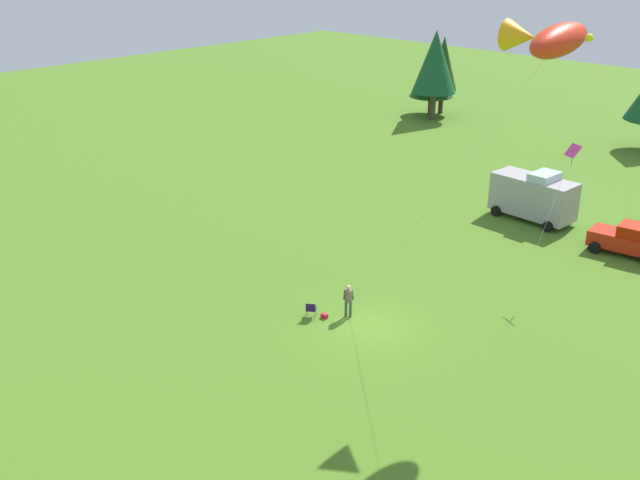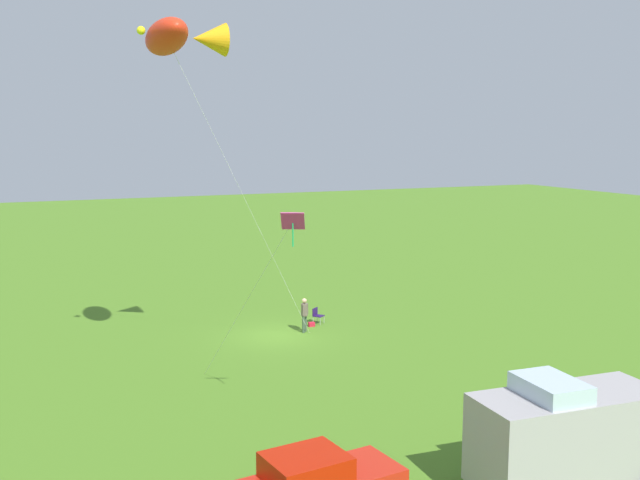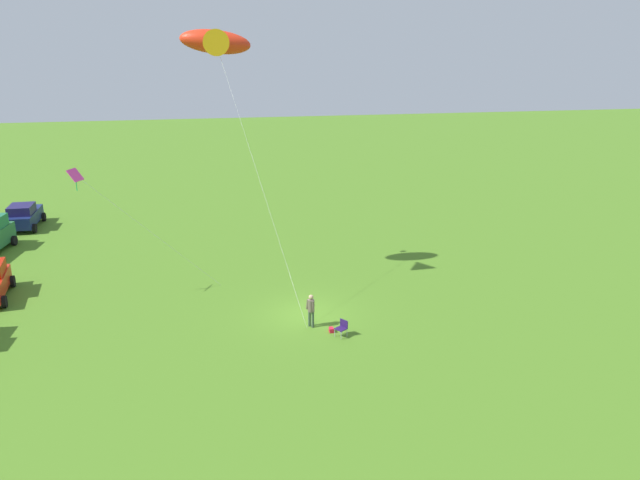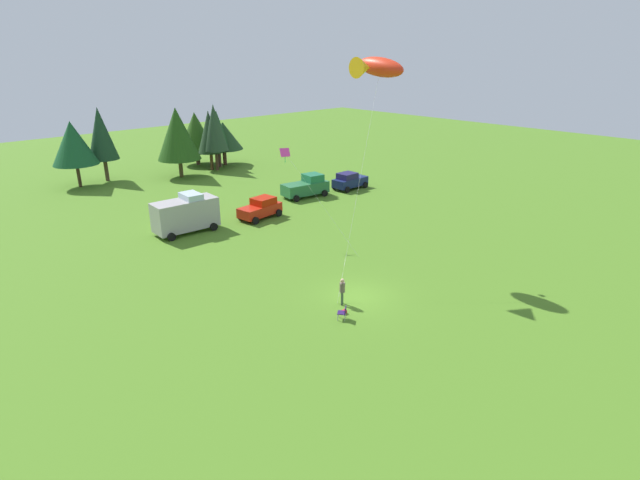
{
  "view_description": "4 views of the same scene",
  "coord_description": "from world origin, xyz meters",
  "px_view_note": "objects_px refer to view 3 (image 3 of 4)",
  "views": [
    {
      "loc": [
        20.31,
        -24.36,
        17.73
      ],
      "look_at": [
        -2.7,
        -0.68,
        3.95
      ],
      "focal_mm": 42.0,
      "sensor_mm": 36.0,
      "label": 1
    },
    {
      "loc": [
        12.4,
        33.8,
        10.03
      ],
      "look_at": [
        -2.68,
        -0.95,
        4.49
      ],
      "focal_mm": 42.0,
      "sensor_mm": 36.0,
      "label": 2
    },
    {
      "loc": [
        -29.56,
        4.47,
        14.18
      ],
      "look_at": [
        -2.18,
        -0.33,
        4.86
      ],
      "focal_mm": 35.0,
      "sensor_mm": 36.0,
      "label": 3
    },
    {
      "loc": [
        -21.13,
        -19.07,
        14.68
      ],
      "look_at": [
        -2.43,
        0.9,
        4.26
      ],
      "focal_mm": 28.0,
      "sensor_mm": 36.0,
      "label": 4
    }
  ],
  "objects_px": {
    "person_kite_flyer": "(311,308)",
    "car_navy_hatch": "(24,216)",
    "kite_large_fish": "(215,42)",
    "kite_diamond_rainbow": "(81,180)",
    "backpack_on_grass": "(331,330)",
    "folding_chair": "(342,327)"
  },
  "relations": [
    {
      "from": "kite_diamond_rainbow",
      "to": "folding_chair",
      "type": "bearing_deg",
      "value": -117.0
    },
    {
      "from": "backpack_on_grass",
      "to": "kite_diamond_rainbow",
      "type": "relative_size",
      "value": 0.04
    },
    {
      "from": "person_kite_flyer",
      "to": "kite_large_fish",
      "type": "distance_m",
      "value": 14.95
    },
    {
      "from": "kite_large_fish",
      "to": "kite_diamond_rainbow",
      "type": "bearing_deg",
      "value": 104.18
    },
    {
      "from": "folding_chair",
      "to": "kite_large_fish",
      "type": "distance_m",
      "value": 16.4
    },
    {
      "from": "person_kite_flyer",
      "to": "car_navy_hatch",
      "type": "height_order",
      "value": "car_navy_hatch"
    },
    {
      "from": "car_navy_hatch",
      "to": "kite_diamond_rainbow",
      "type": "relative_size",
      "value": 0.56
    },
    {
      "from": "backpack_on_grass",
      "to": "car_navy_hatch",
      "type": "xyz_separation_m",
      "value": [
        21.0,
        19.63,
        0.84
      ]
    },
    {
      "from": "folding_chair",
      "to": "kite_diamond_rainbow",
      "type": "bearing_deg",
      "value": -63.65
    },
    {
      "from": "folding_chair",
      "to": "kite_diamond_rainbow",
      "type": "height_order",
      "value": "kite_diamond_rainbow"
    },
    {
      "from": "backpack_on_grass",
      "to": "kite_large_fish",
      "type": "xyz_separation_m",
      "value": [
        7.73,
        4.86,
        13.53
      ]
    },
    {
      "from": "car_navy_hatch",
      "to": "kite_large_fish",
      "type": "distance_m",
      "value": 23.57
    },
    {
      "from": "kite_large_fish",
      "to": "kite_diamond_rainbow",
      "type": "distance_m",
      "value": 10.11
    },
    {
      "from": "person_kite_flyer",
      "to": "kite_large_fish",
      "type": "height_order",
      "value": "kite_large_fish"
    },
    {
      "from": "folding_chair",
      "to": "kite_diamond_rainbow",
      "type": "relative_size",
      "value": 0.11
    },
    {
      "from": "folding_chair",
      "to": "car_navy_hatch",
      "type": "xyz_separation_m",
      "value": [
        21.5,
        20.07,
        0.46
      ]
    },
    {
      "from": "car_navy_hatch",
      "to": "backpack_on_grass",
      "type": "bearing_deg",
      "value": 42.27
    },
    {
      "from": "folding_chair",
      "to": "kite_diamond_rainbow",
      "type": "distance_m",
      "value": 15.46
    },
    {
      "from": "kite_diamond_rainbow",
      "to": "car_navy_hatch",
      "type": "bearing_deg",
      "value": 26.44
    },
    {
      "from": "car_navy_hatch",
      "to": "kite_large_fish",
      "type": "xyz_separation_m",
      "value": [
        -13.27,
        -14.77,
        12.69
      ]
    },
    {
      "from": "folding_chair",
      "to": "car_navy_hatch",
      "type": "bearing_deg",
      "value": -83.63
    },
    {
      "from": "folding_chair",
      "to": "kite_large_fish",
      "type": "height_order",
      "value": "kite_large_fish"
    }
  ]
}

